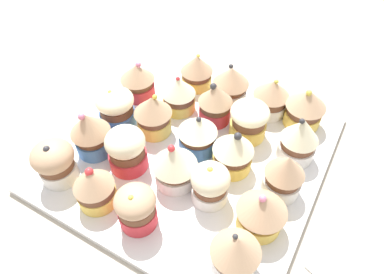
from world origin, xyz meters
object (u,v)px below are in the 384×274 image
(cupcake_14, at_px, (138,80))
(cupcake_11, at_px, (198,134))
(cupcake_12, at_px, (233,151))
(cupcake_9, at_px, (116,107))
(cupcake_19, at_px, (197,71))
(cupcake_7, at_px, (210,184))
(cupcake_10, at_px, (153,114))
(baking_tray, at_px, (192,152))
(cupcake_0, at_px, (55,162))
(cupcake_8, at_px, (262,211))
(cupcake_4, at_px, (91,132))
(cupcake_13, at_px, (284,175))
(cupcake_6, at_px, (175,164))
(cupcake_15, at_px, (179,94))
(cupcake_17, at_px, (249,120))
(cupcake_21, at_px, (271,97))
(cupcake_18, at_px, (299,139))
(cupcake_3, at_px, (235,252))
(cupcake_2, at_px, (139,209))
(cupcake_22, at_px, (305,107))
(cupcake_20, at_px, (228,83))
(cupcake_5, at_px, (126,149))
(cupcake_16, at_px, (215,103))
(cupcake_1, at_px, (94,187))

(cupcake_14, bearing_deg, cupcake_11, -21.25)
(cupcake_12, height_order, cupcake_14, cupcake_12)
(cupcake_9, xyz_separation_m, cupcake_14, (-0.01, 0.08, 0.00))
(cupcake_11, bearing_deg, cupcake_19, 119.41)
(cupcake_7, bearing_deg, cupcake_10, 153.15)
(baking_tray, relative_size, cupcake_9, 5.77)
(cupcake_0, bearing_deg, cupcake_8, 13.95)
(cupcake_4, distance_m, cupcake_14, 0.15)
(cupcake_13, bearing_deg, cupcake_7, -144.11)
(cupcake_7, bearing_deg, cupcake_6, 178.46)
(cupcake_7, height_order, cupcake_12, cupcake_12)
(cupcake_4, relative_size, cupcake_14, 1.16)
(cupcake_14, xyz_separation_m, cupcake_15, (0.08, 0.01, -0.00))
(cupcake_13, distance_m, cupcake_17, 0.12)
(cupcake_0, xyz_separation_m, cupcake_6, (0.16, 0.08, 0.00))
(cupcake_11, bearing_deg, cupcake_21, 63.72)
(cupcake_7, relative_size, cupcake_10, 0.90)
(cupcake_12, height_order, cupcake_21, cupcake_12)
(cupcake_14, bearing_deg, cupcake_18, 0.15)
(cupcake_11, xyz_separation_m, cupcake_19, (-0.08, 0.14, -0.00))
(cupcake_10, bearing_deg, cupcake_8, -19.59)
(cupcake_15, bearing_deg, cupcake_0, -109.69)
(cupcake_6, xyz_separation_m, cupcake_13, (0.14, 0.06, -0.00))
(cupcake_11, bearing_deg, cupcake_3, -48.08)
(cupcake_2, xyz_separation_m, cupcake_9, (-0.15, 0.14, -0.00))
(cupcake_19, xyz_separation_m, cupcake_22, (0.21, -0.00, 0.00))
(cupcake_3, xyz_separation_m, cupcake_20, (-0.14, 0.28, -0.00))
(cupcake_18, bearing_deg, cupcake_13, -88.16)
(cupcake_3, bearing_deg, cupcake_10, 145.62)
(cupcake_6, height_order, cupcake_11, cupcake_6)
(cupcake_5, relative_size, cupcake_17, 1.13)
(cupcake_3, distance_m, cupcake_22, 0.29)
(cupcake_6, height_order, cupcake_18, cupcake_18)
(cupcake_0, distance_m, cupcake_4, 0.07)
(cupcake_9, bearing_deg, cupcake_18, 14.67)
(cupcake_12, bearing_deg, cupcake_2, -113.92)
(cupcake_5, bearing_deg, cupcake_16, 66.00)
(cupcake_1, bearing_deg, cupcake_9, 117.09)
(cupcake_8, bearing_deg, cupcake_10, 160.41)
(cupcake_14, bearing_deg, cupcake_17, 1.79)
(cupcake_2, distance_m, cupcake_16, 0.23)
(cupcake_12, height_order, cupcake_18, cupcake_18)
(cupcake_6, distance_m, cupcake_12, 0.09)
(cupcake_9, distance_m, cupcake_21, 0.27)
(cupcake_13, xyz_separation_m, cupcake_15, (-0.22, 0.08, -0.00))
(cupcake_2, distance_m, cupcake_8, 0.16)
(cupcake_12, relative_size, cupcake_21, 1.09)
(cupcake_7, distance_m, cupcake_12, 0.07)
(cupcake_0, distance_m, cupcake_2, 0.15)
(cupcake_6, height_order, cupcake_22, cupcake_6)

